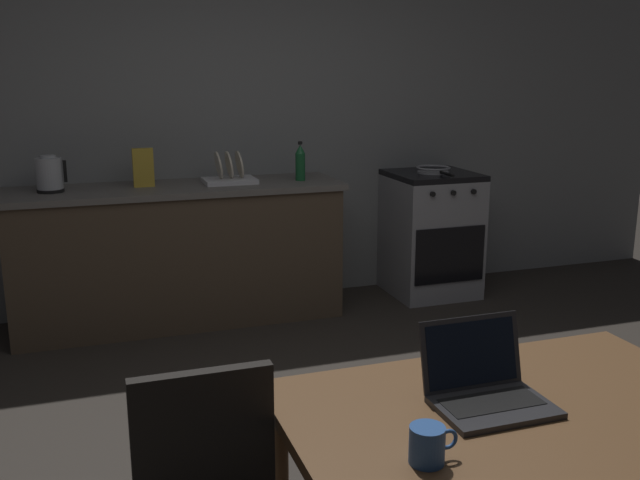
% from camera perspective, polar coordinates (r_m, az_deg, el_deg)
% --- Properties ---
extents(ground_plane, '(12.00, 12.00, 0.00)m').
position_cam_1_polar(ground_plane, '(3.19, 5.25, -17.77)').
color(ground_plane, '#2D2823').
extents(back_wall, '(6.40, 0.10, 2.63)m').
position_cam_1_polar(back_wall, '(5.19, -2.71, 9.81)').
color(back_wall, gray).
rests_on(back_wall, ground_plane).
extents(kitchen_counter, '(2.16, 0.64, 0.92)m').
position_cam_1_polar(kitchen_counter, '(4.81, -11.24, -1.07)').
color(kitchen_counter, '#4C3D2D').
rests_on(kitchen_counter, ground_plane).
extents(stove_oven, '(0.60, 0.62, 0.92)m').
position_cam_1_polar(stove_oven, '(5.36, 8.85, 0.51)').
color(stove_oven, gray).
rests_on(stove_oven, ground_plane).
extents(dining_table, '(1.30, 0.91, 0.73)m').
position_cam_1_polar(dining_table, '(2.12, 16.05, -14.94)').
color(dining_table, brown).
rests_on(dining_table, ground_plane).
extents(laptop, '(0.32, 0.28, 0.22)m').
position_cam_1_polar(laptop, '(2.10, 13.18, -11.52)').
color(laptop, '#232326').
rests_on(laptop, dining_table).
extents(electric_kettle, '(0.18, 0.16, 0.23)m').
position_cam_1_polar(electric_kettle, '(4.67, -20.85, 4.91)').
color(electric_kettle, black).
rests_on(electric_kettle, kitchen_counter).
extents(bottle, '(0.07, 0.07, 0.26)m').
position_cam_1_polar(bottle, '(4.82, -1.59, 6.25)').
color(bottle, '#19592D').
rests_on(bottle, kitchen_counter).
extents(frying_pan, '(0.25, 0.42, 0.05)m').
position_cam_1_polar(frying_pan, '(5.25, 9.10, 5.59)').
color(frying_pan, gray).
rests_on(frying_pan, stove_oven).
extents(coffee_mug, '(0.13, 0.09, 0.09)m').
position_cam_1_polar(coffee_mug, '(1.79, 8.63, -15.90)').
color(coffee_mug, '#264C8C').
rests_on(coffee_mug, dining_table).
extents(cereal_box, '(0.13, 0.05, 0.25)m').
position_cam_1_polar(cereal_box, '(4.70, -13.97, 5.65)').
color(cereal_box, gold).
rests_on(cereal_box, kitchen_counter).
extents(dish_rack, '(0.34, 0.26, 0.21)m').
position_cam_1_polar(dish_rack, '(4.77, -7.27, 5.12)').
color(dish_rack, silver).
rests_on(dish_rack, kitchen_counter).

